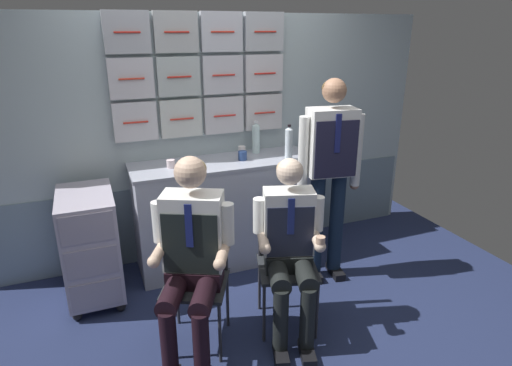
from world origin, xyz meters
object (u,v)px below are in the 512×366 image
at_px(folding_chair_left, 198,266).
at_px(crew_member_right, 290,243).
at_px(folding_chair_right, 286,251).
at_px(water_bottle_blue_cap, 289,143).
at_px(service_trolley, 91,243).
at_px(coffee_cup_spare, 243,155).
at_px(crew_member_standing, 330,165).
at_px(crew_member_left, 191,251).

relative_size(folding_chair_left, crew_member_right, 0.69).
bearing_deg(folding_chair_right, water_bottle_blue_cap, 63.75).
bearing_deg(crew_member_right, water_bottle_blue_cap, 65.20).
xyz_separation_m(service_trolley, crew_member_right, (1.24, -0.93, 0.22)).
distance_m(folding_chair_left, coffee_cup_spare, 1.18).
xyz_separation_m(crew_member_standing, coffee_cup_spare, (-0.54, 0.54, -0.01)).
height_order(crew_member_standing, coffee_cup_spare, crew_member_standing).
height_order(crew_member_right, water_bottle_blue_cap, water_bottle_blue_cap).
distance_m(folding_chair_left, water_bottle_blue_cap, 1.38).
xyz_separation_m(service_trolley, folding_chair_right, (1.29, -0.78, 0.07)).
bearing_deg(crew_member_right, service_trolley, 142.98).
bearing_deg(folding_chair_left, folding_chair_right, -3.44).
xyz_separation_m(folding_chair_right, crew_member_right, (-0.05, -0.16, 0.15)).
xyz_separation_m(service_trolley, coffee_cup_spare, (1.30, 0.14, 0.53)).
bearing_deg(water_bottle_blue_cap, crew_member_right, -114.80).
bearing_deg(folding_chair_right, coffee_cup_spare, 89.20).
relative_size(folding_chair_left, crew_member_left, 0.66).
bearing_deg(folding_chair_right, crew_member_left, -171.47).
height_order(folding_chair_left, crew_member_right, crew_member_right).
xyz_separation_m(folding_chair_left, water_bottle_blue_cap, (1.02, 0.75, 0.56)).
relative_size(folding_chair_right, crew_member_right, 0.69).
bearing_deg(service_trolley, crew_member_standing, -12.08).
bearing_deg(water_bottle_blue_cap, service_trolley, -179.79).
xyz_separation_m(crew_member_standing, water_bottle_blue_cap, (-0.17, 0.40, 0.10)).
relative_size(service_trolley, folding_chair_left, 1.01).
relative_size(crew_member_standing, coffee_cup_spare, 21.36).
distance_m(service_trolley, water_bottle_blue_cap, 1.79).
height_order(service_trolley, water_bottle_blue_cap, water_bottle_blue_cap).
distance_m(folding_chair_left, crew_member_standing, 1.32).
height_order(crew_member_left, coffee_cup_spare, crew_member_left).
xyz_separation_m(folding_chair_left, coffee_cup_spare, (0.64, 0.88, 0.46)).
relative_size(crew_member_left, water_bottle_blue_cap, 4.29).
distance_m(crew_member_standing, coffee_cup_spare, 0.76).
xyz_separation_m(crew_member_left, crew_member_standing, (1.26, 0.49, 0.26)).
bearing_deg(crew_member_right, crew_member_standing, 41.70).
relative_size(crew_member_right, water_bottle_blue_cap, 4.05).
height_order(crew_member_left, folding_chair_right, crew_member_left).
bearing_deg(service_trolley, water_bottle_blue_cap, 0.21).
distance_m(folding_chair_right, water_bottle_blue_cap, 1.04).
bearing_deg(crew_member_left, crew_member_right, -4.60).
xyz_separation_m(crew_member_left, coffee_cup_spare, (0.71, 1.02, 0.26)).
bearing_deg(coffee_cup_spare, crew_member_right, -93.25).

